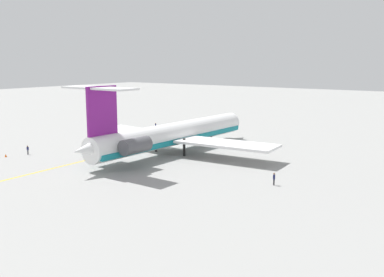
{
  "coord_description": "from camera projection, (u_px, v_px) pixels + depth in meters",
  "views": [
    {
      "loc": [
        65.57,
        53.09,
        16.48
      ],
      "look_at": [
        3.95,
        8.94,
        3.03
      ],
      "focal_mm": 40.71,
      "sensor_mm": 36.0,
      "label": 1
    }
  ],
  "objects": [
    {
      "name": "ground",
      "position": [
        167.0,
        146.0,
        85.8
      ],
      "size": [
        388.03,
        388.03,
        0.0
      ],
      "primitive_type": "plane",
      "color": "gray"
    },
    {
      "name": "main_jetliner",
      "position": [
        170.0,
        135.0,
        78.21
      ],
      "size": [
        44.28,
        39.39,
        12.91
      ],
      "rotation": [
        0.0,
        0.0,
        3.12
      ],
      "color": "white",
      "rests_on": "ground"
    },
    {
      "name": "ground_crew_near_nose",
      "position": [
        156.0,
        125.0,
        106.49
      ],
      "size": [
        0.29,
        0.38,
        1.76
      ],
      "rotation": [
        0.0,
        0.0,
        5.66
      ],
      "color": "black",
      "rests_on": "ground"
    },
    {
      "name": "ground_crew_near_tail",
      "position": [
        274.0,
        177.0,
        58.54
      ],
      "size": [
        0.43,
        0.28,
        1.73
      ],
      "rotation": [
        0.0,
        0.0,
        1.33
      ],
      "color": "black",
      "rests_on": "ground"
    },
    {
      "name": "ground_crew_portside",
      "position": [
        28.0,
        149.0,
        77.92
      ],
      "size": [
        0.26,
        0.37,
        1.64
      ],
      "rotation": [
        0.0,
        0.0,
        3.64
      ],
      "color": "black",
      "rests_on": "ground"
    },
    {
      "name": "safety_cone_nose",
      "position": [
        6.0,
        155.0,
        76.05
      ],
      "size": [
        0.4,
        0.4,
        0.55
      ],
      "primitive_type": "cone",
      "color": "#EA590F",
      "rests_on": "ground"
    },
    {
      "name": "safety_cone_wingtip",
      "position": [
        174.0,
        128.0,
        107.55
      ],
      "size": [
        0.4,
        0.4,
        0.55
      ],
      "primitive_type": "cone",
      "color": "#EA590F",
      "rests_on": "ground"
    },
    {
      "name": "taxiway_centreline",
      "position": [
        139.0,
        147.0,
        84.77
      ],
      "size": [
        72.02,
        2.53,
        0.01
      ],
      "primitive_type": "cube",
      "rotation": [
        0.0,
        0.0,
        3.17
      ],
      "color": "gold",
      "rests_on": "ground"
    }
  ]
}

